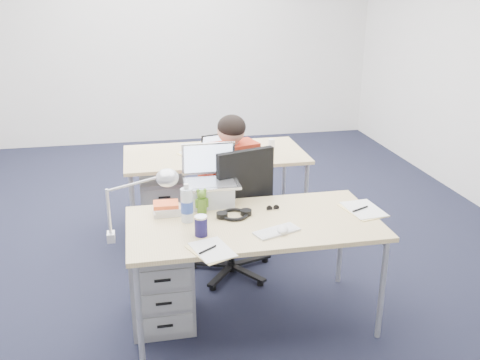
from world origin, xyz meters
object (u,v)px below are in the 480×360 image
bear_figurine (202,201)px  desk_lamp (132,205)px  sunglasses (273,208)px  water_bottle (187,203)px  drawer_pedestal_near (161,283)px  wireless_keyboard (277,231)px  desk_far (215,158)px  office_chair (233,238)px  far_cup (271,144)px  dark_laptop (221,147)px  seated_person (224,191)px  desk_near (254,228)px  drawer_pedestal_far (163,204)px  book_stack (167,208)px  can_koozie (201,226)px  silver_laptop (211,176)px  cordless_phone (185,198)px  headphones (234,214)px

bear_figurine → desk_lamp: (-0.45, -0.30, 0.14)m
sunglasses → water_bottle: bearing=-177.4°
drawer_pedestal_near → wireless_keyboard: wireless_keyboard is taller
desk_far → sunglasses: size_ratio=17.66×
wireless_keyboard → desk_lamp: (-0.85, 0.08, 0.21)m
office_chair → bear_figurine: bearing=-140.2°
bear_figurine → far_cup: bearing=73.6°
desk_far → water_bottle: 1.47m
dark_laptop → wireless_keyboard: bearing=-101.4°
seated_person → desk_lamp: bearing=-143.4°
desk_near → drawer_pedestal_far: (-0.50, 1.48, -0.41)m
desk_lamp → desk_far: bearing=76.5°
book_stack → can_koozie: bearing=-63.4°
desk_far → far_cup: bearing=5.4°
desk_near → wireless_keyboard: (0.10, -0.18, 0.05)m
desk_far → drawer_pedestal_far: desk_far is taller
seated_person → sunglasses: seated_person is taller
office_chair → far_cup: office_chair is taller
desk_near → seated_person: size_ratio=1.27×
office_chair → sunglasses: 0.67m
silver_laptop → cordless_phone: bearing=-169.1°
silver_laptop → desk_lamp: desk_lamp is taller
book_stack → far_cup: far_cup is taller
cordless_phone → sunglasses: size_ratio=1.50×
seated_person → far_cup: size_ratio=14.67×
desk_far → water_bottle: bearing=-105.7°
can_koozie → desk_lamp: (-0.40, 0.03, 0.16)m
desk_near → cordless_phone: 0.53m
drawer_pedestal_far → sunglasses: (0.67, -1.32, 0.47)m
water_bottle → far_cup: water_bottle is taller
book_stack → cordless_phone: cordless_phone is taller
seated_person → book_stack: seated_person is taller
office_chair → drawer_pedestal_far: size_ratio=1.93×
office_chair → seated_person: (-0.04, 0.17, 0.33)m
headphones → sunglasses: (0.27, 0.06, -0.01)m
seated_person → headphones: bearing=-110.3°
wireless_keyboard → desk_far: bearing=74.0°
book_stack → dark_laptop: bearing=63.8°
desk_far → office_chair: 0.93m
drawer_pedestal_near → far_cup: bearing=51.8°
far_cup → dark_laptop: bearing=-157.8°
desk_far → sunglasses: 1.34m
sunglasses → far_cup: size_ratio=1.06×
dark_laptop → drawer_pedestal_far: bearing=148.8°
sunglasses → book_stack: bearing=170.2°
cordless_phone → office_chair: bearing=64.5°
headphones → can_koozie: can_koozie is taller
drawer_pedestal_far → desk_far: bearing=0.8°
sunglasses → silver_laptop: bearing=149.2°
headphones → wireless_keyboard: bearing=-58.5°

